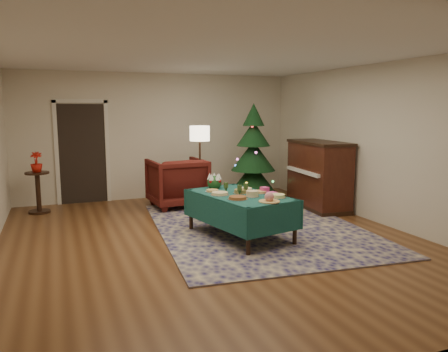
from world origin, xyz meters
name	(u,v)px	position (x,y,z in m)	size (l,w,h in m)	color
room_shell	(213,150)	(0.00, 0.00, 1.35)	(7.00, 7.00, 7.00)	#593319
doorway	(82,150)	(-1.60, 3.48, 1.10)	(1.08, 0.04, 2.16)	black
rug	(258,227)	(0.93, 0.39, 0.01)	(3.20, 4.20, 0.02)	#1A1654
buffet_table	(240,203)	(0.44, 0.01, 0.53)	(1.34, 1.88, 0.66)	black
platter_0	(269,198)	(0.60, -0.64, 0.72)	(0.30, 0.30, 0.14)	silver
platter_1	(277,196)	(0.85, -0.42, 0.69)	(0.25, 0.25, 0.05)	silver
platter_2	(238,198)	(0.26, -0.31, 0.69)	(0.29, 0.29, 0.05)	silver
platter_3	(252,194)	(0.54, -0.21, 0.71)	(0.21, 0.21, 0.09)	silver
platter_4	(260,192)	(0.76, 0.00, 0.68)	(0.24, 0.24, 0.04)	silver
platter_5	(220,194)	(0.14, 0.08, 0.69)	(0.28, 0.28, 0.05)	silver
platter_6	(241,191)	(0.49, 0.09, 0.69)	(0.24, 0.24, 0.06)	silver
platter_7	(245,189)	(0.66, 0.30, 0.68)	(0.25, 0.25, 0.04)	silver
platter_8	(212,191)	(0.12, 0.36, 0.68)	(0.22, 0.22, 0.04)	silver
goblet_0	(226,187)	(0.30, 0.25, 0.75)	(0.07, 0.07, 0.15)	#2D471E
goblet_1	(246,188)	(0.56, 0.06, 0.75)	(0.07, 0.07, 0.15)	#2D471E
goblet_2	(240,190)	(0.41, -0.04, 0.75)	(0.07, 0.07, 0.15)	#2D471E
napkin_stack	(272,193)	(0.89, -0.16, 0.68)	(0.13, 0.13, 0.04)	#E03E96
gift_box	(265,190)	(0.85, 0.01, 0.71)	(0.11, 0.11, 0.09)	#D73B85
centerpiece	(214,181)	(0.26, 0.65, 0.78)	(0.24, 0.24, 0.27)	#1E4C1E
armchair	(177,180)	(0.11, 2.42, 0.54)	(1.04, 0.98, 1.07)	#4E1510
floor_lamp	(200,138)	(0.53, 2.24, 1.37)	(0.39, 0.39, 1.61)	#A57F3F
side_table	(38,193)	(-2.46, 2.84, 0.38)	(0.43, 0.43, 0.78)	black
potted_plant	(37,167)	(-2.46, 2.84, 0.88)	(0.21, 0.38, 0.21)	red
christmas_tree	(253,158)	(1.73, 2.30, 0.93)	(1.41, 1.41, 2.06)	black
piano	(318,176)	(2.66, 1.28, 0.65)	(0.83, 1.58, 1.32)	black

